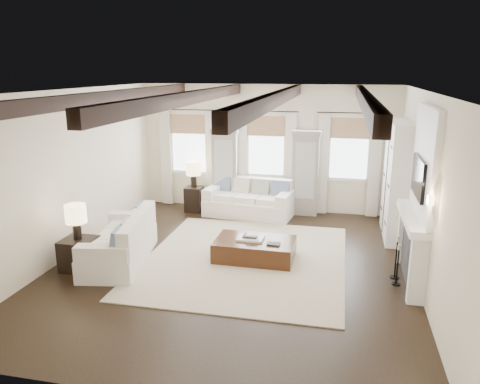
% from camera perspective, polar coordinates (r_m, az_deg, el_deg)
% --- Properties ---
extents(ground, '(7.50, 7.50, 0.00)m').
position_cam_1_polar(ground, '(8.87, -0.84, -8.92)').
color(ground, black).
rests_on(ground, ground).
extents(room_shell, '(6.54, 7.54, 3.22)m').
position_cam_1_polar(room_shell, '(9.02, 5.06, 4.03)').
color(room_shell, white).
rests_on(room_shell, ground).
extents(area_rug, '(3.78, 4.35, 0.02)m').
position_cam_1_polar(area_rug, '(9.12, 0.61, -8.15)').
color(area_rug, '#C2B59B').
rests_on(area_rug, ground).
extents(sofa_back, '(2.24, 1.24, 0.91)m').
position_cam_1_polar(sofa_back, '(11.68, 1.14, -1.10)').
color(sofa_back, white).
rests_on(sofa_back, ground).
extents(sofa_left, '(1.34, 2.29, 0.92)m').
position_cam_1_polar(sofa_left, '(9.18, -14.11, -6.04)').
color(sofa_left, white).
rests_on(sofa_left, ground).
extents(ottoman, '(1.52, 0.96, 0.39)m').
position_cam_1_polar(ottoman, '(9.06, 1.80, -7.03)').
color(ottoman, black).
rests_on(ottoman, ground).
extents(tray, '(0.51, 0.39, 0.04)m').
position_cam_1_polar(tray, '(9.02, 1.29, -5.66)').
color(tray, white).
rests_on(tray, ottoman).
extents(book_lower, '(0.26, 0.20, 0.04)m').
position_cam_1_polar(book_lower, '(9.02, 1.26, -5.39)').
color(book_lower, '#262628').
rests_on(book_lower, tray).
extents(book_upper, '(0.22, 0.17, 0.03)m').
position_cam_1_polar(book_upper, '(8.97, 1.50, -5.27)').
color(book_upper, beige).
rests_on(book_upper, book_lower).
extents(book_loose, '(0.24, 0.18, 0.03)m').
position_cam_1_polar(book_loose, '(8.77, 4.11, -6.34)').
color(book_loose, '#262628').
rests_on(book_loose, ottoman).
extents(side_table_front, '(0.58, 0.58, 0.58)m').
position_cam_1_polar(side_table_front, '(9.10, -18.99, -7.15)').
color(side_table_front, black).
rests_on(side_table_front, ground).
extents(lamp_front, '(0.38, 0.38, 0.65)m').
position_cam_1_polar(lamp_front, '(8.87, -19.38, -2.75)').
color(lamp_front, black).
rests_on(lamp_front, side_table_front).
extents(side_table_back, '(0.43, 0.43, 0.64)m').
position_cam_1_polar(side_table_back, '(12.08, -5.60, -0.86)').
color(side_table_back, black).
rests_on(side_table_back, ground).
extents(lamp_back, '(0.38, 0.38, 0.66)m').
position_cam_1_polar(lamp_back, '(11.89, -5.69, 2.70)').
color(lamp_back, black).
rests_on(lamp_back, side_table_back).
extents(candlestick_near, '(0.15, 0.15, 0.72)m').
position_cam_1_polar(candlestick_near, '(8.44, 18.63, -8.80)').
color(candlestick_near, black).
rests_on(candlestick_near, ground).
extents(candlestick_far, '(0.16, 0.16, 0.78)m').
position_cam_1_polar(candlestick_far, '(8.68, 18.47, -7.95)').
color(candlestick_far, black).
rests_on(candlestick_far, ground).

